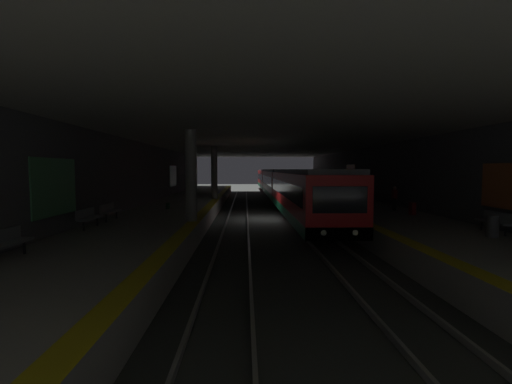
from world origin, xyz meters
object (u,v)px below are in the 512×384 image
at_px(person_walking_mid, 395,198).
at_px(backpack_on_floor, 168,206).
at_px(person_waiting_near, 341,192).
at_px(bench_right_mid, 88,217).
at_px(suitcase_rolling, 412,209).
at_px(bench_left_near, 495,220).
at_px(trash_bin, 492,226).
at_px(bench_left_mid, 347,190).
at_px(pillar_far, 214,173).
at_px(bench_right_far, 110,210).
at_px(metro_train, 278,183).
at_px(pillar_near, 191,176).
at_px(bench_right_near, 6,241).

xyz_separation_m(person_walking_mid, backpack_on_floor, (1.17, 14.50, -0.62)).
relative_size(person_waiting_near, backpack_on_floor, 4.13).
bearing_deg(bench_right_mid, suitcase_rolling, -76.08).
bearing_deg(bench_left_near, suitcase_rolling, 6.40).
xyz_separation_m(person_walking_mid, suitcase_rolling, (-2.17, -0.11, -0.46)).
bearing_deg(suitcase_rolling, trash_bin, 179.19).
relative_size(bench_left_mid, suitcase_rolling, 1.68).
bearing_deg(backpack_on_floor, person_walking_mid, -94.60).
xyz_separation_m(person_waiting_near, suitcase_rolling, (-5.94, -2.44, -0.54)).
relative_size(pillar_far, backpack_on_floor, 11.38).
bearing_deg(person_waiting_near, pillar_far, 62.50).
xyz_separation_m(bench_right_mid, bench_right_far, (2.39, 0.00, 0.00)).
bearing_deg(bench_right_mid, bench_left_near, -95.52).
xyz_separation_m(metro_train, bench_left_near, (-26.54, -6.33, -0.45)).
xyz_separation_m(pillar_near, pillar_far, (13.04, 0.00, 0.00)).
height_order(person_walking_mid, backpack_on_floor, person_walking_mid).
relative_size(bench_right_near, suitcase_rolling, 1.68).
distance_m(bench_right_far, backpack_on_floor, 5.34).
distance_m(bench_left_near, person_walking_mid, 7.93).
bearing_deg(bench_left_near, bench_right_mid, 84.48).
distance_m(pillar_far, bench_right_mid, 15.78).
relative_size(suitcase_rolling, backpack_on_floor, 2.53).
distance_m(pillar_near, bench_right_near, 8.66).
bearing_deg(person_waiting_near, bench_right_mid, 125.59).
height_order(bench_right_far, backpack_on_floor, bench_right_far).
height_order(metro_train, bench_right_mid, metro_train).
distance_m(bench_left_mid, bench_right_far, 23.90).
distance_m(bench_left_mid, person_walking_mid, 12.91).
bearing_deg(pillar_near, person_waiting_near, -51.03).
bearing_deg(person_waiting_near, bench_left_mid, -18.67).
bearing_deg(suitcase_rolling, person_walking_mid, 2.78).
relative_size(bench_left_mid, bench_right_near, 1.00).
distance_m(bench_left_near, bench_right_far, 17.54).
xyz_separation_m(bench_left_mid, bench_right_mid, (-19.13, 17.07, 0.00)).
height_order(bench_left_mid, bench_right_far, same).
bearing_deg(bench_left_near, backpack_on_floor, 59.29).
bearing_deg(metro_train, backpack_on_floor, 152.99).
relative_size(pillar_far, metro_train, 0.09).
height_order(metro_train, bench_right_near, metro_train).
xyz_separation_m(metro_train, person_waiting_near, (-14.88, -3.26, -0.08)).
relative_size(metro_train, backpack_on_floor, 131.68).
bearing_deg(bench_left_mid, bench_right_far, 134.43).
height_order(bench_left_near, bench_right_near, same).
xyz_separation_m(pillar_near, metro_train, (22.82, -6.55, -1.30)).
height_order(bench_left_near, trash_bin, bench_left_near).
bearing_deg(bench_left_near, pillar_near, 73.86).
xyz_separation_m(bench_right_mid, person_walking_mid, (6.24, -16.32, 0.29)).
height_order(bench_right_near, person_waiting_near, person_waiting_near).
bearing_deg(pillar_far, backpack_on_floor, 162.96).
relative_size(person_walking_mid, backpack_on_floor, 3.80).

